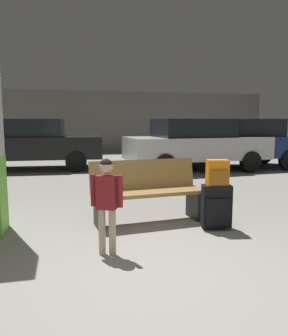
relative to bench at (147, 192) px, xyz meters
The scene contains 9 objects.
ground_plane 2.33m from the bench, 99.22° to the left, with size 18.00×18.00×0.10m, color gray.
garage_back_wall 11.15m from the bench, 91.88° to the left, with size 18.00×0.12×2.80m, color slate.
bench is the anchor object (origin of this frame).
suitcase 1.00m from the bench, 35.02° to the right, with size 0.41×0.29×0.60m.
backpack_bright 1.05m from the bench, 35.04° to the right, with size 0.30×0.23×0.34m.
child 1.34m from the bench, 123.07° to the right, with size 0.33×0.26×1.06m.
parked_car_near 5.36m from the bench, 60.65° to the left, with size 4.20×2.01×1.51m.
parked_car_side 6.52m from the bench, 50.05° to the left, with size 4.24×2.09×1.51m.
parked_car_far 6.43m from the bench, 108.93° to the left, with size 4.21×2.03×1.51m.
Camera 1 is at (-0.79, -2.91, 1.45)m, focal length 36.36 mm.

